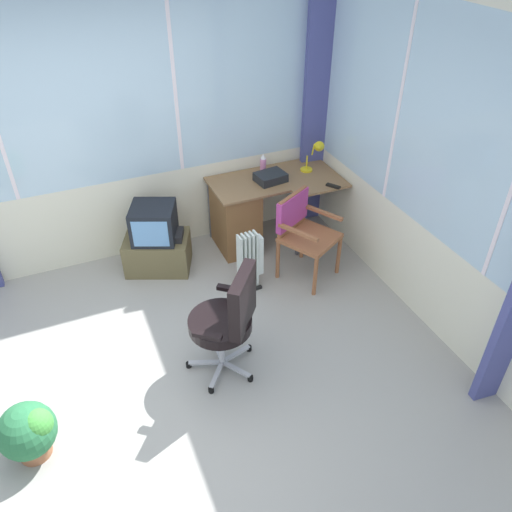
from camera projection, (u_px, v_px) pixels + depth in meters
name	position (u px, v px, depth m)	size (l,w,h in m)	color
ground	(166.00, 388.00, 4.06)	(5.75, 4.87, 0.06)	#9C9A94
north_window_panel	(94.00, 132.00, 4.67)	(4.75, 0.07, 2.79)	silver
east_window_panel	(444.00, 175.00, 3.98)	(0.07, 3.87, 2.79)	silver
curtain_corner	(317.00, 107.00, 5.32)	(0.31, 0.07, 2.69)	#474C8C
desk	(241.00, 214.00, 5.40)	(1.35, 0.77, 0.74)	olive
desk_lamp	(316.00, 153.00, 5.32)	(0.24, 0.21, 0.34)	yellow
tv_remote	(333.00, 186.00, 5.16)	(0.04, 0.15, 0.02)	black
spray_bottle	(263.00, 164.00, 5.36)	(0.06, 0.06, 0.22)	pink
paper_tray	(270.00, 177.00, 5.24)	(0.30, 0.23, 0.09)	black
wooden_armchair	(300.00, 225.00, 4.92)	(0.65, 0.66, 0.87)	#965836
office_chair	(229.00, 316.00, 3.85)	(0.60, 0.61, 1.00)	#B7B7BF
tv_on_stand	(157.00, 242.00, 5.11)	(0.76, 0.65, 0.73)	brown
space_heater	(250.00, 261.00, 4.85)	(0.27, 0.19, 0.63)	silver
potted_plant	(29.00, 431.00, 3.42)	(0.39, 0.39, 0.46)	#9D5F3E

